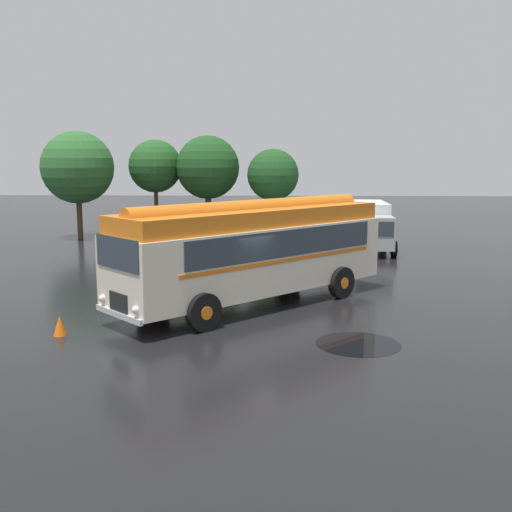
% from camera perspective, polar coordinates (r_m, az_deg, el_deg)
% --- Properties ---
extents(ground_plane, '(120.00, 120.00, 0.00)m').
position_cam_1_polar(ground_plane, '(19.03, -2.05, -5.34)').
color(ground_plane, black).
extents(vintage_bus, '(8.91, 8.80, 3.49)m').
position_cam_1_polar(vintage_bus, '(19.53, -0.18, 0.72)').
color(vintage_bus, silver).
rests_on(vintage_bus, ground).
extents(car_near_left, '(2.14, 4.29, 1.66)m').
position_cam_1_polar(car_near_left, '(32.41, -9.74, 2.13)').
color(car_near_left, maroon).
rests_on(car_near_left, ground).
extents(car_mid_left, '(2.02, 4.23, 1.66)m').
position_cam_1_polar(car_mid_left, '(32.14, -4.75, 2.18)').
color(car_mid_left, '#4C5156').
rests_on(car_mid_left, ground).
extents(car_mid_right, '(2.35, 4.38, 1.66)m').
position_cam_1_polar(car_mid_right, '(31.94, -0.01, 2.17)').
color(car_mid_right, '#B7BABF').
rests_on(car_mid_right, ground).
extents(car_far_right, '(2.42, 4.41, 1.66)m').
position_cam_1_polar(car_far_right, '(31.12, 5.25, 1.94)').
color(car_far_right, silver).
rests_on(car_far_right, ground).
extents(box_van, '(2.44, 5.82, 2.50)m').
position_cam_1_polar(box_van, '(32.06, 10.61, 2.96)').
color(box_van, silver).
rests_on(box_van, ground).
extents(tree_far_left, '(4.31, 4.31, 6.43)m').
position_cam_1_polar(tree_far_left, '(37.69, -16.64, 8.07)').
color(tree_far_left, '#4C3823').
rests_on(tree_far_left, ground).
extents(tree_left_of_centre, '(3.26, 3.26, 5.96)m').
position_cam_1_polar(tree_left_of_centre, '(37.85, -9.48, 8.49)').
color(tree_left_of_centre, '#4C3823').
rests_on(tree_left_of_centre, ground).
extents(tree_centre, '(3.86, 3.86, 6.20)m').
position_cam_1_polar(tree_centre, '(37.09, -4.77, 8.48)').
color(tree_centre, '#4C3823').
rests_on(tree_centre, ground).
extents(tree_right_of_centre, '(3.05, 3.05, 5.37)m').
position_cam_1_polar(tree_right_of_centre, '(35.59, 1.53, 7.77)').
color(tree_right_of_centre, '#4C3823').
rests_on(tree_right_of_centre, ground).
extents(traffic_cone, '(0.36, 0.36, 0.55)m').
position_cam_1_polar(traffic_cone, '(17.35, -18.19, -6.31)').
color(traffic_cone, orange).
rests_on(traffic_cone, ground).
extents(puddle_patch, '(2.22, 2.22, 0.01)m').
position_cam_1_polar(puddle_patch, '(16.03, 9.71, -8.26)').
color(puddle_patch, black).
rests_on(puddle_patch, ground).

